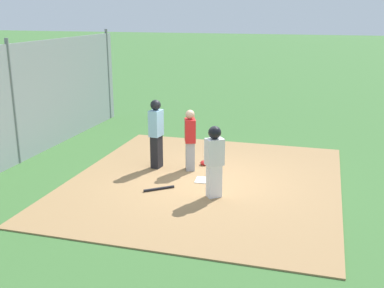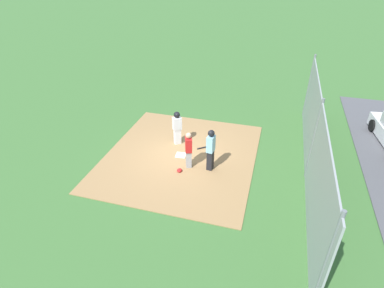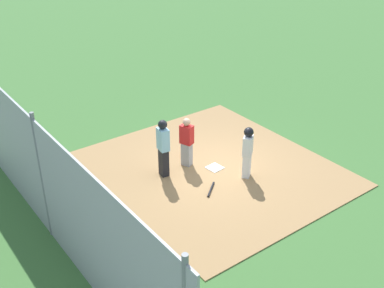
{
  "view_description": "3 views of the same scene",
  "coord_description": "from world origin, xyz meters",
  "px_view_note": "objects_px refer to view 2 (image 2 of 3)",
  "views": [
    {
      "loc": [
        10.41,
        2.67,
        4.07
      ],
      "look_at": [
        0.04,
        -0.31,
        0.94
      ],
      "focal_mm": 43.86,
      "sensor_mm": 36.0,
      "label": 1
    },
    {
      "loc": [
        -10.82,
        -3.62,
        7.64
      ],
      "look_at": [
        -0.38,
        -0.62,
        0.94
      ],
      "focal_mm": 29.1,
      "sensor_mm": 36.0,
      "label": 2
    },
    {
      "loc": [
        9.75,
        -8.16,
        7.74
      ],
      "look_at": [
        -0.72,
        -0.34,
        0.67
      ],
      "focal_mm": 45.12,
      "sensor_mm": 36.0,
      "label": 3
    }
  ],
  "objects_px": {
    "runner": "(177,126)",
    "catcher_mask": "(179,170)",
    "umpire": "(211,149)",
    "catcher": "(189,149)",
    "baseball_bat": "(205,147)",
    "home_plate": "(181,155)"
  },
  "relations": [
    {
      "from": "runner",
      "to": "catcher_mask",
      "type": "relative_size",
      "value": 6.75
    },
    {
      "from": "umpire",
      "to": "runner",
      "type": "xyz_separation_m",
      "value": [
        1.54,
        1.92,
        -0.04
      ]
    },
    {
      "from": "runner",
      "to": "catcher_mask",
      "type": "height_order",
      "value": "runner"
    },
    {
      "from": "catcher",
      "to": "umpire",
      "type": "bearing_deg",
      "value": 163.85
    },
    {
      "from": "baseball_bat",
      "to": "catcher_mask",
      "type": "relative_size",
      "value": 3.09
    },
    {
      "from": "baseball_bat",
      "to": "catcher_mask",
      "type": "bearing_deg",
      "value": 36.2
    },
    {
      "from": "umpire",
      "to": "catcher_mask",
      "type": "height_order",
      "value": "umpire"
    },
    {
      "from": "baseball_bat",
      "to": "catcher_mask",
      "type": "distance_m",
      "value": 2.11
    },
    {
      "from": "home_plate",
      "to": "catcher",
      "type": "distance_m",
      "value": 1.2
    },
    {
      "from": "home_plate",
      "to": "baseball_bat",
      "type": "xyz_separation_m",
      "value": [
        0.89,
        -0.86,
        0.02
      ]
    },
    {
      "from": "home_plate",
      "to": "catcher",
      "type": "bearing_deg",
      "value": -140.21
    },
    {
      "from": "catcher",
      "to": "umpire",
      "type": "distance_m",
      "value": 0.91
    },
    {
      "from": "umpire",
      "to": "runner",
      "type": "bearing_deg",
      "value": -31.16
    },
    {
      "from": "catcher",
      "to": "catcher_mask",
      "type": "xyz_separation_m",
      "value": [
        -0.47,
        0.25,
        -0.76
      ]
    },
    {
      "from": "baseball_bat",
      "to": "umpire",
      "type": "bearing_deg",
      "value": 73.1
    },
    {
      "from": "runner",
      "to": "baseball_bat",
      "type": "bearing_deg",
      "value": 50.13
    },
    {
      "from": "home_plate",
      "to": "baseball_bat",
      "type": "bearing_deg",
      "value": -44.12
    },
    {
      "from": "baseball_bat",
      "to": "runner",
      "type": "bearing_deg",
      "value": -40.43
    },
    {
      "from": "catcher_mask",
      "to": "catcher",
      "type": "bearing_deg",
      "value": -28.38
    },
    {
      "from": "umpire",
      "to": "baseball_bat",
      "type": "bearing_deg",
      "value": -60.55
    },
    {
      "from": "catcher",
      "to": "baseball_bat",
      "type": "distance_m",
      "value": 1.78
    },
    {
      "from": "home_plate",
      "to": "catcher_mask",
      "type": "relative_size",
      "value": 1.83
    }
  ]
}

